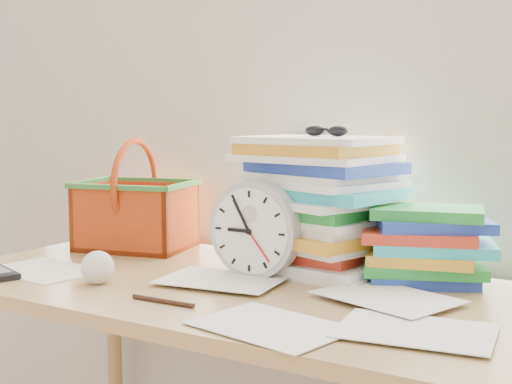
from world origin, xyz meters
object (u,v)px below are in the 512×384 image
Objects in this scene: paper_stack at (319,204)px; book_stack at (425,246)px; clock at (255,230)px; basket at (136,195)px; desk at (234,315)px.

book_stack is at bearing -1.30° from paper_stack.
basket reaches higher than clock.
desk is 3.86× the size of paper_stack.
paper_stack is at bearing 66.24° from desk.
paper_stack reaches higher than desk.
basket reaches higher than desk.
clock is 0.79× the size of book_stack.
paper_stack is at bearing 178.70° from book_stack.
paper_stack is 1.27× the size of book_stack.
basket reaches higher than book_stack.
clock is at bearing -29.19° from basket.
desk is 0.34m from paper_stack.
clock is at bearing -119.44° from paper_stack.
book_stack is 0.83m from basket.
book_stack is at bearing 22.37° from clock.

